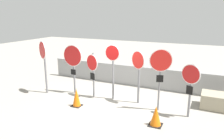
{
  "coord_description": "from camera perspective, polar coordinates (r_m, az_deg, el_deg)",
  "views": [
    {
      "loc": [
        3.7,
        -7.74,
        3.56
      ],
      "look_at": [
        0.07,
        0.0,
        1.36
      ],
      "focal_mm": 35.0,
      "sensor_mm": 36.0,
      "label": 1
    }
  ],
  "objects": [
    {
      "name": "ground_plane",
      "position": [
        9.29,
        -0.41,
        -8.1
      ],
      "size": [
        40.0,
        40.0,
        0.0
      ],
      "primitive_type": "plane",
      "color": "gray"
    },
    {
      "name": "stop_sign_4",
      "position": [
        8.68,
        6.87,
        0.47
      ],
      "size": [
        0.64,
        0.4,
        2.18
      ],
      "rotation": [
        0.0,
        0.0,
        -0.54
      ],
      "color": "slate",
      "rests_on": "ground"
    },
    {
      "name": "stop_sign_5",
      "position": [
        8.04,
        12.55,
        0.92
      ],
      "size": [
        0.78,
        0.31,
        2.36
      ],
      "rotation": [
        0.0,
        0.0,
        0.35
      ],
      "color": "slate",
      "rests_on": "ground"
    },
    {
      "name": "traffic_cone_1",
      "position": [
        8.79,
        -9.27,
        -7.05
      ],
      "size": [
        0.39,
        0.39,
        0.74
      ],
      "color": "black",
      "rests_on": "ground"
    },
    {
      "name": "fence_back",
      "position": [
        11.16,
        4.76,
        -1.44
      ],
      "size": [
        9.07,
        0.12,
        1.03
      ],
      "color": "gray",
      "rests_on": "ground"
    },
    {
      "name": "storage_crate",
      "position": [
        9.43,
        25.72,
        -7.35
      ],
      "size": [
        1.16,
        0.87,
        0.58
      ],
      "color": "#9E937A",
      "rests_on": "ground"
    },
    {
      "name": "stop_sign_2",
      "position": [
        9.39,
        -5.12,
        0.64
      ],
      "size": [
        0.67,
        0.29,
        1.97
      ],
      "rotation": [
        0.0,
        0.0,
        -0.38
      ],
      "color": "slate",
      "rests_on": "ground"
    },
    {
      "name": "stop_sign_3",
      "position": [
        8.99,
        0.18,
        2.2
      ],
      "size": [
        0.66,
        0.16,
        2.39
      ],
      "rotation": [
        0.0,
        0.0,
        -0.07
      ],
      "color": "slate",
      "rests_on": "ground"
    },
    {
      "name": "traffic_cone_0",
      "position": [
        7.42,
        11.37,
        -11.66
      ],
      "size": [
        0.43,
        0.43,
        0.68
      ],
      "color": "black",
      "rests_on": "ground"
    },
    {
      "name": "stop_sign_0",
      "position": [
        10.22,
        -17.46,
        3.1
      ],
      "size": [
        0.69,
        0.41,
        2.4
      ],
      "rotation": [
        0.0,
        0.0,
        -0.52
      ],
      "color": "slate",
      "rests_on": "ground"
    },
    {
      "name": "stop_sign_1",
      "position": [
        9.92,
        -10.18,
        2.55
      ],
      "size": [
        0.96,
        0.14,
        2.23
      ],
      "rotation": [
        0.0,
        0.0,
        -0.01
      ],
      "color": "slate",
      "rests_on": "ground"
    },
    {
      "name": "stop_sign_6",
      "position": [
        7.92,
        19.83,
        -2.79
      ],
      "size": [
        0.64,
        0.3,
        1.93
      ],
      "rotation": [
        0.0,
        0.0,
        -0.41
      ],
      "color": "slate",
      "rests_on": "ground"
    }
  ]
}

